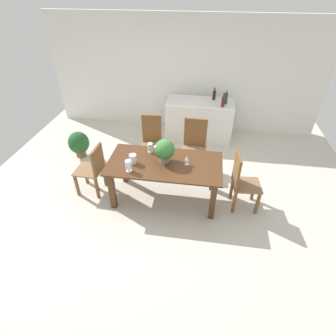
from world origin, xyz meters
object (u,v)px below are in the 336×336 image
object	(u,v)px
dining_table	(165,170)
chair_far_left	(152,140)
kitchen_counter	(199,120)
chair_foot_end	(241,180)
crystal_vase_left	(150,147)
crystal_vase_right	(133,158)
potted_plant_floor	(79,143)
crystal_vase_center_near	(128,165)
wine_bottle_dark	(214,95)
chair_far_right	(194,143)
flower_centerpiece	(164,150)
wine_glass	(187,159)
chair_head_end	(93,168)
wine_bottle_green	(223,102)
wine_bottle_amber	(226,98)

from	to	relation	value
dining_table	chair_far_left	size ratio (longest dim) A/B	1.76
kitchen_counter	chair_foot_end	bearing A→B (deg)	-70.22
crystal_vase_left	crystal_vase_right	xyz separation A→B (m)	(-0.21, -0.36, -0.00)
dining_table	potted_plant_floor	bearing A→B (deg)	152.74
crystal_vase_center_near	wine_bottle_dark	distance (m)	2.95
crystal_vase_center_near	crystal_vase_right	xyz separation A→B (m)	(0.01, 0.22, -0.02)
chair_foot_end	kitchen_counter	world-z (taller)	chair_foot_end
chair_foot_end	crystal_vase_right	size ratio (longest dim) A/B	6.43
chair_far_right	wine_bottle_dark	size ratio (longest dim) A/B	3.89
wine_bottle_dark	crystal_vase_center_near	bearing A→B (deg)	-115.13
chair_foot_end	chair_far_right	size ratio (longest dim) A/B	0.98
flower_centerpiece	wine_bottle_dark	world-z (taller)	wine_bottle_dark
crystal_vase_right	potted_plant_floor	distance (m)	1.97
flower_centerpiece	chair_far_left	bearing A→B (deg)	113.74
chair_far_left	kitchen_counter	xyz separation A→B (m)	(0.87, 1.22, -0.10)
flower_centerpiece	crystal_vase_left	size ratio (longest dim) A/B	2.28
wine_bottle_dark	potted_plant_floor	bearing A→B (deg)	-154.38
chair_foot_end	wine_glass	distance (m)	0.94
crystal_vase_left	crystal_vase_right	bearing A→B (deg)	-119.63
crystal_vase_left	crystal_vase_right	world-z (taller)	crystal_vase_left
dining_table	kitchen_counter	world-z (taller)	kitchen_counter
chair_head_end	wine_bottle_green	xyz separation A→B (m)	(2.18, 2.01, 0.52)
flower_centerpiece	wine_bottle_amber	size ratio (longest dim) A/B	1.35
crystal_vase_right	wine_glass	xyz separation A→B (m)	(0.85, 0.09, 0.02)
wine_bottle_green	potted_plant_floor	xyz separation A→B (m)	(-2.95, -0.97, -0.72)
kitchen_counter	crystal_vase_right	bearing A→B (deg)	-112.35
wine_bottle_amber	chair_far_left	bearing A→B (deg)	-140.42
crystal_vase_right	chair_far_left	bearing A→B (deg)	86.16
dining_table	crystal_vase_left	size ratio (longest dim) A/B	10.80
crystal_vase_right	wine_glass	world-z (taller)	same
chair_far_right	crystal_vase_right	distance (m)	1.44
wine_glass	dining_table	bearing A→B (deg)	-178.78
dining_table	chair_far_left	bearing A→B (deg)	113.24
wine_bottle_dark	crystal_vase_left	bearing A→B (deg)	-116.29
wine_bottle_amber	potted_plant_floor	bearing A→B (deg)	-159.53
dining_table	wine_glass	size ratio (longest dim) A/B	11.64
wine_glass	wine_bottle_dark	distance (m)	2.39
chair_far_right	flower_centerpiece	size ratio (longest dim) A/B	2.67
chair_head_end	wine_bottle_amber	distance (m)	3.16
chair_far_left	crystal_vase_left	distance (m)	0.78
crystal_vase_right	crystal_vase_center_near	bearing A→B (deg)	-93.42
crystal_vase_left	crystal_vase_center_near	distance (m)	0.62
wine_glass	kitchen_counter	size ratio (longest dim) A/B	0.11
kitchen_counter	potted_plant_floor	distance (m)	2.73
crystal_vase_center_near	crystal_vase_left	bearing A→B (deg)	69.28
wine_bottle_green	chair_far_left	bearing A→B (deg)	-143.22
chair_head_end	crystal_vase_right	world-z (taller)	chair_head_end
wine_bottle_dark	wine_bottle_green	world-z (taller)	wine_bottle_green
kitchen_counter	potted_plant_floor	size ratio (longest dim) A/B	2.62
flower_centerpiece	kitchen_counter	xyz separation A→B (m)	(0.45, 2.17, -0.51)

